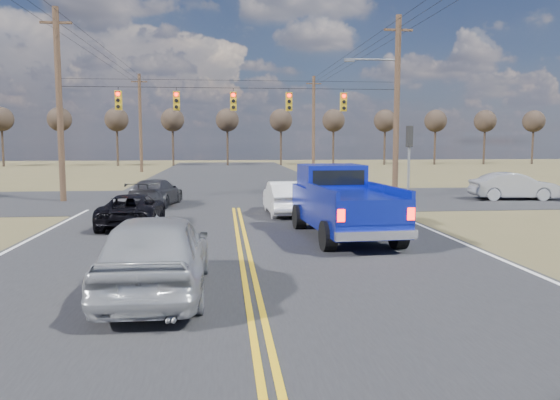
{
  "coord_description": "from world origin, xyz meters",
  "views": [
    {
      "loc": [
        -0.57,
        -11.66,
        3.18
      ],
      "look_at": [
        1.03,
        3.78,
        1.5
      ],
      "focal_mm": 35.0,
      "sensor_mm": 36.0,
      "label": 1
    }
  ],
  "objects": [
    {
      "name": "black_suv",
      "position": [
        -3.96,
        8.94,
        0.62
      ],
      "size": [
        2.08,
        4.45,
        1.23
      ],
      "primitive_type": "imported",
      "rotation": [
        0.0,
        0.0,
        3.13
      ],
      "color": "black",
      "rests_on": "ground"
    },
    {
      "name": "signal_gantry",
      "position": [
        0.5,
        17.79,
        5.06
      ],
      "size": [
        19.6,
        4.83,
        10.0
      ],
      "color": "#473323",
      "rests_on": "ground"
    },
    {
      "name": "white_car_queue",
      "position": [
        2.1,
        11.72,
        0.73
      ],
      "size": [
        1.67,
        4.49,
        1.47
      ],
      "primitive_type": "imported",
      "rotation": [
        0.0,
        0.0,
        3.17
      ],
      "color": "white",
      "rests_on": "ground"
    },
    {
      "name": "ground",
      "position": [
        0.0,
        0.0,
        0.0
      ],
      "size": [
        160.0,
        160.0,
        0.0
      ],
      "primitive_type": "plane",
      "color": "brown",
      "rests_on": "ground"
    },
    {
      "name": "silver_suv",
      "position": [
        -1.97,
        -0.4,
        0.88
      ],
      "size": [
        2.09,
        5.17,
        1.76
      ],
      "primitive_type": "imported",
      "rotation": [
        0.0,
        0.0,
        3.14
      ],
      "color": "#9FA2A7",
      "rests_on": "ground"
    },
    {
      "name": "road_cross",
      "position": [
        0.0,
        18.0,
        0.0
      ],
      "size": [
        120.0,
        12.0,
        0.02
      ],
      "primitive_type": "cube",
      "color": "#28282B",
      "rests_on": "ground"
    },
    {
      "name": "pickup_truck",
      "position": [
        3.34,
        5.97,
        1.14
      ],
      "size": [
        2.84,
        6.4,
        2.35
      ],
      "rotation": [
        0.0,
        0.0,
        0.07
      ],
      "color": "black",
      "rests_on": "ground"
    },
    {
      "name": "dgrey_car_queue",
      "position": [
        -3.9,
        15.5,
        0.67
      ],
      "size": [
        2.52,
        4.81,
        1.33
      ],
      "primitive_type": "imported",
      "rotation": [
        0.0,
        0.0,
        2.99
      ],
      "color": "#34353A",
      "rests_on": "ground"
    },
    {
      "name": "utility_poles",
      "position": [
        0.0,
        17.0,
        5.23
      ],
      "size": [
        19.6,
        58.32,
        10.0
      ],
      "color": "#473323",
      "rests_on": "ground"
    },
    {
      "name": "treeline",
      "position": [
        0.0,
        26.96,
        5.7
      ],
      "size": [
        87.0,
        117.8,
        7.4
      ],
      "color": "#33261C",
      "rests_on": "ground"
    },
    {
      "name": "road_main",
      "position": [
        0.0,
        10.0,
        0.0
      ],
      "size": [
        14.0,
        120.0,
        0.02
      ],
      "primitive_type": "cube",
      "color": "#28282B",
      "rests_on": "ground"
    },
    {
      "name": "cross_car_east_near",
      "position": [
        15.1,
        16.36,
        0.74
      ],
      "size": [
        2.0,
        4.62,
        1.48
      ],
      "primitive_type": "imported",
      "rotation": [
        0.0,
        0.0,
        1.47
      ],
      "color": "#93959A",
      "rests_on": "ground"
    }
  ]
}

